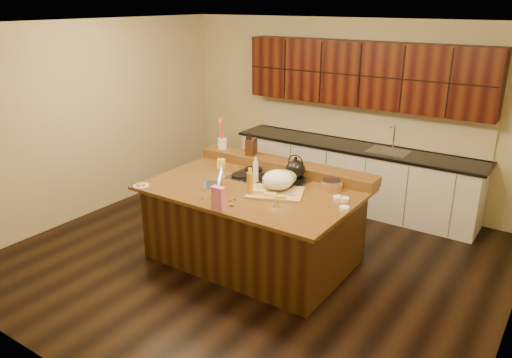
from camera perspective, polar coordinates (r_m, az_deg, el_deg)
The scene contains 35 objects.
room at distance 5.56m, azimuth -0.29°, elevation 3.25°, with size 5.52×5.02×2.72m.
island at distance 5.88m, azimuth -0.27°, elevation -5.05°, with size 2.40×1.60×0.92m.
back_ledge at distance 6.24m, azimuth 3.35°, elevation 1.51°, with size 2.40×0.30×0.12m, color black.
cooktop at distance 5.93m, azimuth 1.36°, elevation 0.09°, with size 0.92×0.52×0.05m.
back_counter at distance 7.42m, azimuth 11.45°, elevation 4.16°, with size 3.70×0.66×2.40m.
kettle at distance 5.85m, azimuth 4.53°, elevation 1.13°, with size 0.23×0.23×0.21m, color black.
green_bowl at distance 5.64m, azimuth 3.21°, elevation 0.19°, with size 0.29×0.29×0.16m, color olive.
laptop at distance 5.74m, azimuth -4.62°, elevation -0.22°, with size 0.38×0.39×0.21m.
oil_bottle at distance 5.39m, azimuth -0.70°, elevation -0.60°, with size 0.07×0.07×0.27m, color #B98F20.
vinegar_bottle at distance 5.81m, azimuth -0.05°, elevation 0.80°, with size 0.06×0.06×0.25m, color silver.
wooden_tray at distance 5.52m, azimuth 2.45°, elevation -0.43°, with size 0.72×0.63×0.24m.
ramekin_a at distance 5.13m, azimuth 10.05°, elevation -3.37°, with size 0.10×0.10×0.04m, color white.
ramekin_b at distance 5.39m, azimuth 9.33°, elevation -2.20°, with size 0.10×0.10×0.04m, color white.
ramekin_c at distance 5.37m, azimuth 10.05°, elevation -2.33°, with size 0.10×0.10×0.04m, color white.
strainer_bowl at distance 5.68m, azimuth 8.60°, elevation -0.73°, with size 0.24×0.24×0.09m, color #996B3F.
kitchen_timer at distance 5.15m, azimuth 2.22°, elevation -2.86°, with size 0.08×0.08×0.07m, color silver.
pink_bag at distance 5.04m, azimuth -4.32°, elevation -2.27°, with size 0.14×0.07×0.26m, color pink.
candy_plate at distance 5.87m, azimuth -13.01°, elevation -0.76°, with size 0.18×0.18×0.01m, color white.
package_box at distance 6.30m, azimuth -4.00°, elevation 1.72°, with size 0.09×0.07×0.13m, color #E8DA52.
utensil_crock at distance 6.74m, azimuth -3.86°, elevation 4.04°, with size 0.12×0.12×0.14m, color white.
knife_block at distance 6.46m, azimuth -0.58°, elevation 3.72°, with size 0.11×0.17×0.21m, color black.
gumdrop_0 at distance 5.48m, azimuth -4.81°, elevation -1.76°, with size 0.02×0.02×0.02m, color red.
gumdrop_1 at distance 5.41m, azimuth -5.34°, elevation -2.07°, with size 0.02×0.02×0.02m, color #198C26.
gumdrop_2 at distance 5.56m, azimuth -4.71°, elevation -1.43°, with size 0.02×0.02×0.02m, color red.
gumdrop_3 at distance 5.43m, azimuth -4.54°, elevation -1.93°, with size 0.02×0.02×0.02m, color #198C26.
gumdrop_4 at distance 5.30m, azimuth -3.04°, elevation -2.49°, with size 0.02×0.02×0.02m, color red.
gumdrop_5 at distance 5.40m, azimuth -6.16°, elevation -2.15°, with size 0.02×0.02×0.02m, color #198C26.
gumdrop_6 at distance 5.29m, azimuth -4.14°, elevation -2.54°, with size 0.02×0.02×0.02m, color red.
gumdrop_7 at distance 5.33m, azimuth -2.44°, elevation -2.32°, with size 0.02×0.02×0.02m, color #198C26.
gumdrop_8 at distance 5.17m, azimuth -2.92°, elevation -3.04°, with size 0.02×0.02×0.02m, color red.
gumdrop_9 at distance 5.17m, azimuth -2.63°, elevation -3.06°, with size 0.02×0.02×0.02m, color #198C26.
gumdrop_10 at distance 5.36m, azimuth -3.72°, elevation -2.22°, with size 0.02×0.02×0.02m, color red.
gumdrop_11 at distance 5.36m, azimuth -5.11°, elevation -2.25°, with size 0.02×0.02×0.02m, color #198C26.
gumdrop_12 at distance 5.52m, azimuth -4.40°, elevation -1.58°, with size 0.02×0.02×0.02m, color red.
gumdrop_13 at distance 5.42m, azimuth -4.58°, elevation -2.01°, with size 0.02×0.02×0.02m, color #198C26.
Camera 1 is at (3.02, -4.40, 2.94)m, focal length 35.00 mm.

